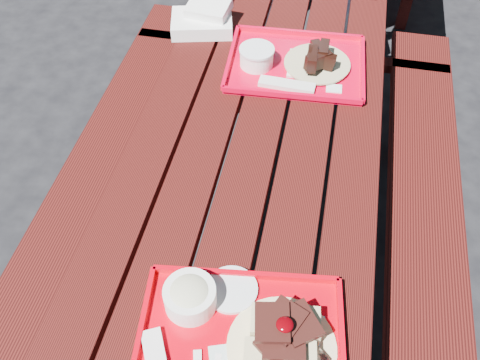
% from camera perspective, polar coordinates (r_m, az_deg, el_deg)
% --- Properties ---
extents(ground, '(60.00, 60.00, 0.00)m').
position_cam_1_polar(ground, '(2.16, 0.81, -11.28)').
color(ground, black).
rests_on(ground, ground).
extents(picnic_table_near, '(1.41, 2.40, 0.75)m').
position_cam_1_polar(picnic_table_near, '(1.69, 1.01, -1.95)').
color(picnic_table_near, '#45100D').
rests_on(picnic_table_near, ground).
extents(near_tray, '(0.49, 0.41, 0.14)m').
position_cam_1_polar(near_tray, '(1.21, 0.08, -15.80)').
color(near_tray, '#CB000F').
rests_on(near_tray, picnic_table_near).
extents(far_tray, '(0.48, 0.38, 0.08)m').
position_cam_1_polar(far_tray, '(1.85, 5.74, 12.33)').
color(far_tray, red).
rests_on(far_tray, picnic_table_near).
extents(white_cloth, '(0.25, 0.21, 0.09)m').
position_cam_1_polar(white_cloth, '(2.04, -3.88, 16.76)').
color(white_cloth, white).
rests_on(white_cloth, picnic_table_near).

